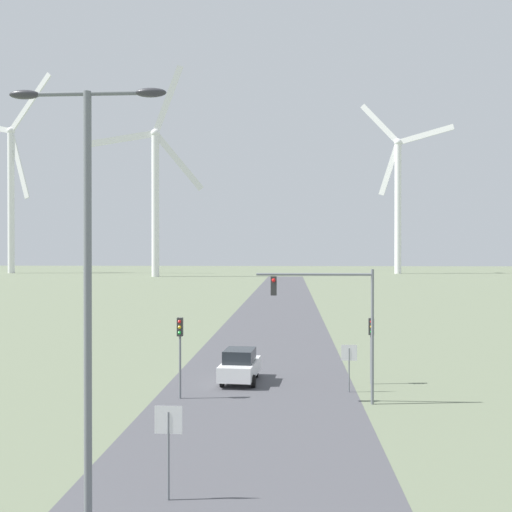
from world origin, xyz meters
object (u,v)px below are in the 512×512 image
traffic_light_post_near_right (371,336)px  wind_turbine_center (398,193)px  traffic_light_post_near_left (180,339)px  car_approaching (240,366)px  stop_sign_far (349,359)px  wind_turbine_left (155,186)px  traffic_light_mast_overhead (332,306)px  stop_sign_near (168,434)px  streetlamp (88,271)px  wind_turbine_far_left (11,184)px

traffic_light_post_near_right → wind_turbine_center: 173.41m
traffic_light_post_near_left → car_approaching: (2.59, 3.86, -1.98)m
stop_sign_far → traffic_light_post_near_right: size_ratio=0.68×
stop_sign_far → wind_turbine_left: wind_turbine_left is taller
traffic_light_post_near_left → wind_turbine_center: wind_turbine_center is taller
traffic_light_post_near_left → wind_turbine_center: size_ratio=0.07×
traffic_light_mast_overhead → car_approaching: size_ratio=1.50×
stop_sign_near → stop_sign_far: bearing=64.7°
stop_sign_near → traffic_light_mast_overhead: 12.83m
streetlamp → traffic_light_mast_overhead: bearing=67.0°
streetlamp → wind_turbine_left: (-34.96, 158.92, 19.65)m
stop_sign_near → car_approaching: (0.70, 15.70, -0.99)m
traffic_light_post_near_left → wind_turbine_far_left: bearing=117.9°
stop_sign_near → traffic_light_post_near_right: 17.51m
car_approaching → stop_sign_near: bearing=-92.6°
traffic_light_post_near_right → wind_turbine_far_left: bearing=121.0°
traffic_light_post_near_right → wind_turbine_far_left: size_ratio=0.05×
wind_turbine_far_left → traffic_light_post_near_right: bearing=-59.0°
car_approaching → wind_turbine_center: 175.01m
car_approaching → traffic_light_post_near_right: bearing=-0.6°
traffic_light_mast_overhead → wind_turbine_left: (-41.41, 143.74, 21.78)m
traffic_light_post_near_left → wind_turbine_center: (40.88, 172.64, 24.02)m
streetlamp → traffic_light_mast_overhead: (6.45, 15.18, -2.13)m
car_approaching → wind_turbine_far_left: (-92.24, 165.20, 29.42)m
stop_sign_far → wind_turbine_center: (32.52, 170.79, 25.23)m
stop_sign_near → car_approaching: size_ratio=0.64×
car_approaching → traffic_light_mast_overhead: bearing=-42.9°
wind_turbine_far_left → wind_turbine_left: 61.41m
traffic_light_mast_overhead → wind_turbine_far_left: (-96.97, 169.59, 25.74)m
wind_turbine_far_left → stop_sign_near: bearing=-63.2°
car_approaching → wind_turbine_left: (-36.68, 139.35, 25.45)m
wind_turbine_far_left → car_approaching: bearing=-60.8°
traffic_light_post_near_right → car_approaching: size_ratio=0.84×
wind_turbine_left → wind_turbine_center: 80.55m
stop_sign_near → traffic_light_mast_overhead: traffic_light_mast_overhead is taller
traffic_light_post_near_right → car_approaching: traffic_light_post_near_right is taller
streetlamp → car_approaching: streetlamp is taller
streetlamp → stop_sign_far: (7.49, 17.56, -5.03)m
car_approaching → streetlamp: bearing=-95.0°
streetlamp → wind_turbine_far_left: bearing=116.1°
streetlamp → wind_turbine_center: size_ratio=0.19×
streetlamp → wind_turbine_center: wind_turbine_center is taller
traffic_light_post_near_right → traffic_light_mast_overhead: bearing=-119.2°
traffic_light_post_near_right → stop_sign_far: bearing=-125.3°
stop_sign_near → wind_turbine_far_left: 204.72m
wind_turbine_far_left → streetlamp: bearing=-63.9°
wind_turbine_left → traffic_light_post_near_right: bearing=-72.5°
stop_sign_far → traffic_light_mast_overhead: 3.89m
wind_turbine_far_left → wind_turbine_left: size_ratio=1.08×
stop_sign_near → wind_turbine_center: (39.00, 184.48, 25.01)m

